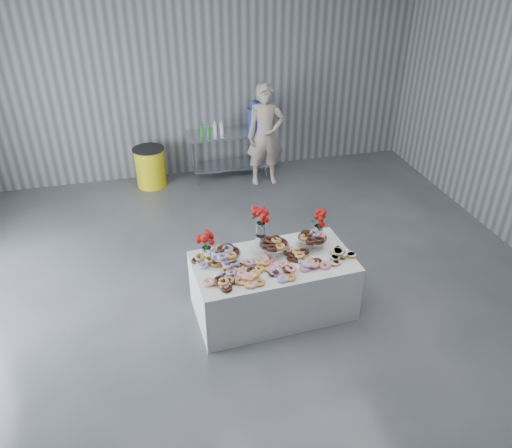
{
  "coord_description": "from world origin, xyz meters",
  "views": [
    {
      "loc": [
        -1.25,
        -4.38,
        4.21
      ],
      "look_at": [
        0.06,
        0.77,
        0.95
      ],
      "focal_mm": 35.0,
      "sensor_mm": 36.0,
      "label": 1
    }
  ],
  "objects_px": {
    "water_jug": "(255,116)",
    "person": "(265,135)",
    "display_table": "(273,286)",
    "prep_table": "(229,146)",
    "trash_barrel": "(150,167)"
  },
  "relations": [
    {
      "from": "trash_barrel",
      "to": "person",
      "type": "bearing_deg",
      "value": -10.24
    },
    {
      "from": "display_table",
      "to": "water_jug",
      "type": "relative_size",
      "value": 3.43
    },
    {
      "from": "water_jug",
      "to": "person",
      "type": "xyz_separation_m",
      "value": [
        0.1,
        -0.37,
        -0.23
      ]
    },
    {
      "from": "prep_table",
      "to": "trash_barrel",
      "type": "relative_size",
      "value": 2.06
    },
    {
      "from": "person",
      "to": "display_table",
      "type": "bearing_deg",
      "value": -99.13
    },
    {
      "from": "person",
      "to": "trash_barrel",
      "type": "bearing_deg",
      "value": 174.22
    },
    {
      "from": "display_table",
      "to": "person",
      "type": "xyz_separation_m",
      "value": [
        0.84,
        3.5,
        0.55
      ]
    },
    {
      "from": "water_jug",
      "to": "person",
      "type": "bearing_deg",
      "value": -75.04
    },
    {
      "from": "prep_table",
      "to": "trash_barrel",
      "type": "distance_m",
      "value": 1.49
    },
    {
      "from": "water_jug",
      "to": "person",
      "type": "height_order",
      "value": "person"
    },
    {
      "from": "display_table",
      "to": "person",
      "type": "bearing_deg",
      "value": 76.41
    },
    {
      "from": "display_table",
      "to": "water_jug",
      "type": "bearing_deg",
      "value": 79.1
    },
    {
      "from": "prep_table",
      "to": "water_jug",
      "type": "distance_m",
      "value": 0.73
    },
    {
      "from": "person",
      "to": "trash_barrel",
      "type": "distance_m",
      "value": 2.17
    },
    {
      "from": "prep_table",
      "to": "trash_barrel",
      "type": "xyz_separation_m",
      "value": [
        -1.46,
        -0.0,
        -0.25
      ]
    }
  ]
}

